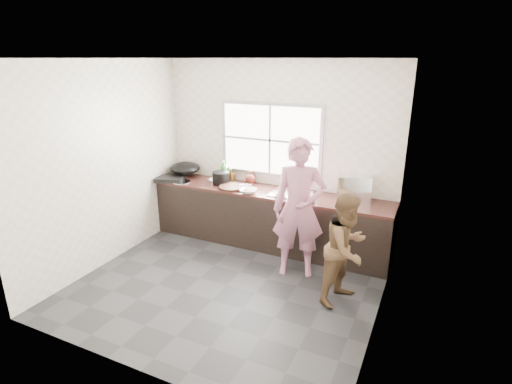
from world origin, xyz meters
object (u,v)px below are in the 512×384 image
at_px(bowl_held, 281,194).
at_px(bottle_brown_short, 251,177).
at_px(glass_jar, 222,181).
at_px(bottle_brown_tall, 231,175).
at_px(cutting_board, 232,187).
at_px(pot_lid_right, 215,179).
at_px(burner, 170,178).
at_px(black_pot, 221,178).
at_px(person_side, 347,248).
at_px(bowl_mince, 248,191).
at_px(dish_rack, 354,187).
at_px(woman, 299,213).
at_px(pot_lid_left, 181,182).
at_px(wok, 185,168).
at_px(bottle_green, 224,170).
at_px(plate_food, 217,179).
at_px(bowl_crabs, 307,199).

height_order(bowl_held, bottle_brown_short, bottle_brown_short).
bearing_deg(bottle_brown_short, glass_jar, -150.59).
bearing_deg(bowl_held, bottle_brown_tall, 158.29).
distance_m(cutting_board, pot_lid_right, 0.54).
relative_size(bowl_held, burner, 0.49).
height_order(glass_jar, burner, glass_jar).
xyz_separation_m(black_pot, bottle_brown_tall, (0.06, 0.22, -0.01)).
xyz_separation_m(person_side, bottle_brown_tall, (-2.13, 1.20, 0.29)).
bearing_deg(burner, black_pot, 10.25).
bearing_deg(black_pot, bowl_mince, -20.92).
xyz_separation_m(person_side, dish_rack, (-0.19, 1.17, 0.37)).
xyz_separation_m(woman, bottle_brown_short, (-1.08, 0.84, 0.11)).
bearing_deg(bowl_mince, pot_lid_left, 178.94).
bearing_deg(wok, bottle_brown_tall, 10.79).
bearing_deg(bowl_mince, bottle_green, 145.55).
bearing_deg(woman, bottle_green, 134.06).
distance_m(bowl_held, pot_lid_right, 1.29).
distance_m(woman, bottle_brown_short, 1.37).
height_order(bottle_brown_tall, bottle_brown_short, bottle_brown_short).
height_order(bowl_held, glass_jar, glass_jar).
relative_size(plate_food, glass_jar, 2.39).
bearing_deg(bowl_mince, plate_food, 153.97).
relative_size(bowl_crabs, bottle_brown_short, 1.00).
bearing_deg(bottle_green, wok, -167.15).
height_order(glass_jar, pot_lid_right, glass_jar).
distance_m(bowl_crabs, pot_lid_left, 2.05).
bearing_deg(bottle_brown_short, pot_lid_right, -171.97).
bearing_deg(bottle_green, glass_jar, -70.31).
bearing_deg(bowl_crabs, bottle_green, 165.41).
bearing_deg(glass_jar, bottle_brown_tall, 77.57).
bearing_deg(woman, bowl_held, 116.38).
height_order(bottle_brown_tall, burner, bottle_brown_tall).
distance_m(bowl_mince, pot_lid_left, 1.17).
xyz_separation_m(bottle_brown_short, burner, (-1.24, -0.37, -0.06)).
bearing_deg(bottle_brown_tall, cutting_board, -60.28).
height_order(black_pot, bottle_brown_tall, black_pot).
distance_m(bottle_brown_short, burner, 1.30).
xyz_separation_m(bottle_brown_short, dish_rack, (1.59, -0.03, 0.07)).
bearing_deg(wok, person_side, -19.90).
xyz_separation_m(bottle_green, burner, (-0.77, -0.37, -0.12)).
height_order(bowl_crabs, bowl_held, bowl_held).
xyz_separation_m(woman, bowl_mince, (-0.91, 0.40, 0.05)).
bearing_deg(bottle_green, person_side, -27.95).
xyz_separation_m(black_pot, burner, (-0.84, -0.15, -0.06)).
distance_m(plate_food, bottle_brown_short, 0.57).
xyz_separation_m(bottle_brown_tall, pot_lid_left, (-0.66, -0.42, -0.08)).
distance_m(plate_food, pot_lid_right, 0.04).
bearing_deg(black_pot, pot_lid_right, 144.71).
bearing_deg(bowl_crabs, wok, 173.46).
distance_m(bottle_brown_tall, wok, 0.79).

